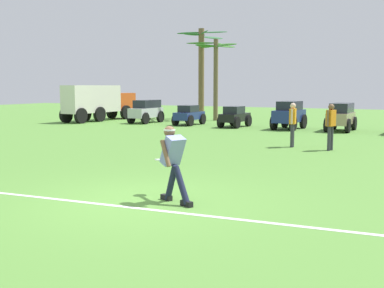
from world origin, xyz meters
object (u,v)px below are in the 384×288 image
Objects in this scene: box_truck at (98,101)px; parked_car_slot_e at (341,116)px; parked_car_slot_b at (189,115)px; palm_tree_far_left at (202,66)px; parked_car_slot_a at (146,111)px; teammate_midfield at (293,121)px; palm_tree_left_of_centre at (216,67)px; parked_car_slot_d at (289,114)px; teammate_near_sideline at (331,123)px; frisbee_thrower at (173,160)px; parked_car_slot_c at (235,116)px; frisbee_in_flight at (161,160)px.

parked_car_slot_e is at bearing -1.54° from box_truck.
palm_tree_far_left is (-1.63, 5.07, 2.88)m from parked_car_slot_b.
parked_car_slot_b is (2.95, -0.27, -0.16)m from parked_car_slot_a.
palm_tree_left_of_centre reaches higher than teammate_midfield.
parked_car_slot_d is at bearing -2.77° from parked_car_slot_a.
parked_car_slot_d is 0.41× the size of palm_tree_far_left.
box_truck reaches higher than parked_car_slot_e.
parked_car_slot_e is at bearing -1.41° from parked_car_slot_a.
teammate_near_sideline is 0.26× the size of box_truck.
teammate_midfield is (-0.14, 9.04, 0.14)m from frisbee_thrower.
box_truck is 1.01× the size of palm_tree_far_left.
palm_tree_far_left is at bearing 43.67° from box_truck.
palm_tree_left_of_centre is at bearing 154.94° from parked_car_slot_e.
parked_car_slot_c is at bearing -178.08° from parked_car_slot_e.
parked_car_slot_a is 0.41× the size of box_truck.
palm_tree_left_of_centre reaches higher than frisbee_thrower.
frisbee_thrower is 19.69m from parked_car_slot_a.
teammate_midfield is 0.71× the size of parked_car_slot_b.
parked_car_slot_d is 0.48× the size of palm_tree_left_of_centre.
parked_car_slot_d is 0.41× the size of box_truck.
palm_tree_far_left reaches higher than parked_car_slot_e.
frisbee_thrower is at bearing -49.14° from box_truck.
palm_tree_far_left is (4.90, 4.68, 2.21)m from box_truck.
parked_car_slot_b is at bearing -5.20° from parked_car_slot_a.
palm_tree_far_left is at bearing 113.97° from frisbee_thrower.
frisbee_thrower reaches higher than parked_car_slot_c.
parked_car_slot_b is at bearing -3.43° from box_truck.
box_truck reaches higher than frisbee_in_flight.
parked_car_slot_b is at bearing 178.50° from parked_car_slot_d.
teammate_near_sideline is at bearing -83.35° from parked_car_slot_e.
parked_car_slot_e is (0.37, 16.21, -0.07)m from frisbee_thrower.
palm_tree_left_of_centre is at bearing 125.45° from parked_car_slot_c.
palm_tree_left_of_centre is (2.85, 3.61, 2.58)m from parked_car_slot_a.
parked_car_slot_e is (8.20, -0.01, 0.16)m from parked_car_slot_b.
palm_tree_left_of_centre is at bearing 111.56° from frisbee_thrower.
parked_car_slot_a is (-10.65, 7.44, -0.22)m from teammate_midfield.
teammate_near_sideline is 8.10m from parked_car_slot_d.
teammate_midfield reaches higher than parked_car_slot_c.
parked_car_slot_d is 9.39m from palm_tree_far_left.
teammate_midfield is 0.26× the size of box_truck.
teammate_midfield is 8.54m from parked_car_slot_c.
parked_car_slot_b is 6.57m from box_truck.
frisbee_in_flight is at bearing -66.79° from palm_tree_far_left.
parked_car_slot_c is 9.36m from box_truck.
parked_car_slot_a reaches higher than parked_car_slot_b.
box_truck is (-12.23, 0.54, 0.49)m from parked_car_slot_d.
frisbee_in_flight is at bearing -92.64° from teammate_midfield.
palm_tree_far_left is 1.17× the size of palm_tree_left_of_centre.
teammate_midfield is 0.31× the size of palm_tree_left_of_centre.
frisbee_thrower is 0.59× the size of parked_car_slot_a.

